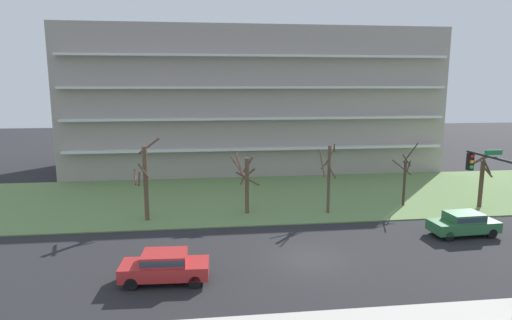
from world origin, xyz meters
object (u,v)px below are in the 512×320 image
at_px(tree_left, 246,181).
at_px(tree_right, 405,178).
at_px(tree_far_left, 145,181).
at_px(tree_far_right, 482,179).
at_px(sedan_green_near_left, 464,223).
at_px(sedan_red_center_left, 165,266).
at_px(tree_center, 328,176).
at_px(traffic_signal_mast, 504,200).

distance_m(tree_left, tree_right, 13.05).
bearing_deg(tree_far_left, tree_far_right, 0.43).
distance_m(sedan_green_near_left, sedan_red_center_left, 19.52).
distance_m(tree_right, sedan_red_center_left, 21.68).
xyz_separation_m(tree_center, traffic_signal_mast, (4.32, -13.55, 1.65)).
xyz_separation_m(tree_far_left, tree_right, (20.42, 1.30, -0.65)).
height_order(tree_center, tree_right, tree_center).
bearing_deg(tree_far_left, sedan_green_near_left, -15.32).
distance_m(tree_right, sedan_green_near_left, 7.28).
xyz_separation_m(tree_far_left, tree_center, (13.66, 0.11, -0.06)).
relative_size(tree_far_left, tree_right, 1.15).
bearing_deg(tree_center, sedan_red_center_left, -137.89).
distance_m(tree_far_left, sedan_green_near_left, 22.03).
distance_m(tree_far_left, sedan_red_center_left, 10.73).
distance_m(tree_center, tree_far_right, 12.75).
height_order(tree_right, sedan_red_center_left, tree_right).
height_order(tree_center, tree_far_right, tree_center).
bearing_deg(tree_far_right, traffic_signal_mast, -121.69).
relative_size(tree_far_left, tree_center, 1.11).
bearing_deg(tree_center, tree_left, 174.51).
relative_size(tree_right, tree_far_right, 1.11).
bearing_deg(tree_far_right, sedan_red_center_left, -156.60).
relative_size(tree_left, sedan_red_center_left, 1.07).
height_order(tree_center, traffic_signal_mast, traffic_signal_mast).
distance_m(tree_far_left, tree_far_right, 26.40).
bearing_deg(tree_far_right, tree_center, -179.60).
relative_size(tree_right, sedan_green_near_left, 1.17).
relative_size(tree_right, sedan_red_center_left, 1.17).
xyz_separation_m(tree_far_right, sedan_green_near_left, (-5.25, -5.99, -1.52)).
xyz_separation_m(tree_left, tree_far_right, (19.02, -0.51, -0.20)).
height_order(tree_left, sedan_red_center_left, tree_left).
bearing_deg(traffic_signal_mast, tree_far_right, 58.31).
height_order(tree_right, tree_far_right, tree_right).
xyz_separation_m(tree_far_left, sedan_green_near_left, (21.15, -5.79, -2.13)).
height_order(sedan_green_near_left, traffic_signal_mast, traffic_signal_mast).
bearing_deg(tree_left, sedan_green_near_left, -25.30).
bearing_deg(tree_left, sedan_red_center_left, -115.42).
height_order(tree_left, tree_far_right, tree_left).
bearing_deg(tree_left, tree_right, 2.57).
bearing_deg(traffic_signal_mast, tree_far_left, 143.22).
distance_m(tree_far_right, traffic_signal_mast, 16.18).
xyz_separation_m(tree_far_right, traffic_signal_mast, (-8.42, -13.64, 2.21)).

